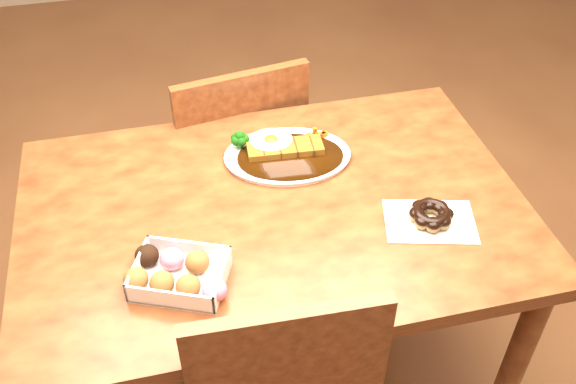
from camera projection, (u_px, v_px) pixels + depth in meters
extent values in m
plane|color=brown|center=(277.00, 380.00, 2.03)|extent=(6.00, 6.00, 0.00)
cube|color=#481D0E|center=(274.00, 212.00, 1.54)|extent=(1.20, 0.80, 0.04)
cylinder|color=#481D0E|center=(511.00, 374.00, 1.64)|extent=(0.06, 0.06, 0.71)
cylinder|color=#481D0E|center=(78.00, 256.00, 1.95)|extent=(0.06, 0.06, 0.71)
cylinder|color=#481D0E|center=(412.00, 200.00, 2.13)|extent=(0.06, 0.06, 0.71)
cube|color=#481D0E|center=(228.00, 160.00, 2.17)|extent=(0.48, 0.48, 0.04)
cylinder|color=#481D0E|center=(259.00, 170.00, 2.49)|extent=(0.04, 0.04, 0.41)
cylinder|color=#481D0E|center=(174.00, 192.00, 2.39)|extent=(0.04, 0.04, 0.41)
cylinder|color=#481D0E|center=(294.00, 226.00, 2.25)|extent=(0.04, 0.04, 0.41)
cylinder|color=#481D0E|center=(201.00, 254.00, 2.16)|extent=(0.04, 0.04, 0.41)
cube|color=#481D0E|center=(244.00, 134.00, 1.88)|extent=(0.40, 0.09, 0.40)
cube|color=#481D0E|center=(288.00, 376.00, 1.27)|extent=(0.40, 0.05, 0.40)
ellipsoid|color=white|center=(287.00, 156.00, 1.66)|extent=(0.35, 0.27, 0.01)
ellipsoid|color=black|center=(290.00, 157.00, 1.64)|extent=(0.30, 0.23, 0.01)
cube|color=#6B380C|center=(285.00, 149.00, 1.65)|extent=(0.20, 0.08, 0.02)
ellipsoid|color=white|center=(271.00, 140.00, 1.66)|extent=(0.12, 0.11, 0.01)
ellipsoid|color=#FFB214|center=(271.00, 140.00, 1.66)|extent=(0.04, 0.04, 0.02)
cube|color=white|center=(180.00, 274.00, 1.34)|extent=(0.23, 0.21, 0.05)
ellipsoid|color=brown|center=(136.00, 279.00, 1.32)|extent=(0.05, 0.05, 0.05)
ellipsoid|color=brown|center=(162.00, 283.00, 1.31)|extent=(0.05, 0.05, 0.05)
ellipsoid|color=brown|center=(188.00, 286.00, 1.30)|extent=(0.05, 0.05, 0.05)
ellipsoid|color=pink|center=(215.00, 290.00, 1.30)|extent=(0.05, 0.05, 0.05)
ellipsoid|color=black|center=(147.00, 256.00, 1.37)|extent=(0.05, 0.05, 0.05)
ellipsoid|color=pink|center=(172.00, 259.00, 1.36)|extent=(0.05, 0.05, 0.05)
ellipsoid|color=brown|center=(197.00, 262.00, 1.35)|extent=(0.05, 0.05, 0.05)
cube|color=silver|center=(430.00, 221.00, 1.49)|extent=(0.24, 0.19, 0.00)
torus|color=olive|center=(431.00, 216.00, 1.48)|extent=(0.12, 0.12, 0.03)
torus|color=black|center=(431.00, 213.00, 1.47)|extent=(0.11, 0.11, 0.02)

